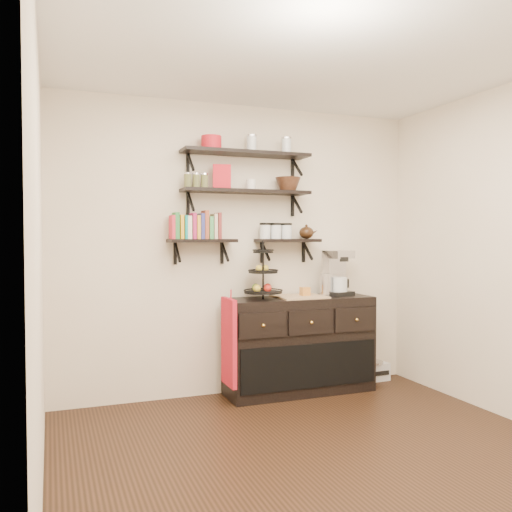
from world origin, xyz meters
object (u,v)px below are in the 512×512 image
object	(u,v)px
coffee_maker	(337,274)
sideboard	(299,345)
radio	(372,371)
fruit_stand	(263,280)

from	to	relation	value
coffee_maker	sideboard	bearing A→B (deg)	167.85
coffee_maker	radio	size ratio (longest dim) A/B	1.29
fruit_stand	radio	bearing A→B (deg)	5.06
coffee_maker	radio	world-z (taller)	coffee_maker
fruit_stand	coffee_maker	world-z (taller)	fruit_stand
sideboard	radio	xyz separation A→B (m)	(0.88, 0.11, -0.35)
fruit_stand	coffee_maker	xyz separation A→B (m)	(0.78, 0.03, 0.03)
coffee_maker	radio	distance (m)	1.12
coffee_maker	fruit_stand	bearing A→B (deg)	165.66
sideboard	radio	distance (m)	0.96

